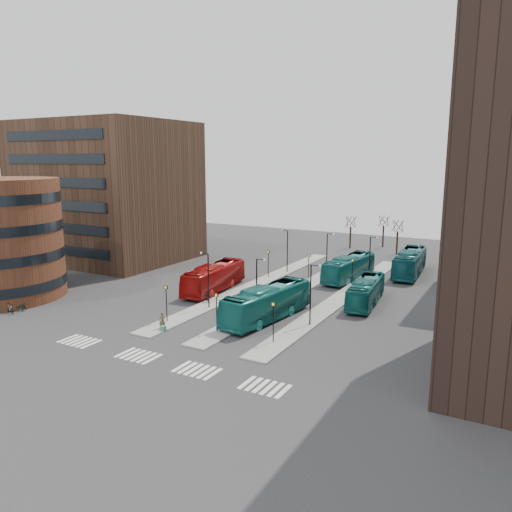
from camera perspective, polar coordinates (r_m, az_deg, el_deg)
The scene contains 22 objects.
ground at distance 40.42m, azimuth -16.11°, elevation -13.05°, with size 160.00×160.00×0.00m, color #2B2B2D.
island_left at distance 65.58m, azimuth 0.09°, elevation -3.19°, with size 2.50×45.00×0.15m, color gray.
island_mid at distance 62.99m, azimuth 4.89°, elevation -3.83°, with size 2.50×45.00×0.15m, color gray.
island_right at distance 60.89m, azimuth 10.06°, elevation -4.48°, with size 2.50×45.00×0.15m, color gray.
suitcase at distance 48.79m, azimuth -10.57°, elevation -8.19°, with size 0.46×0.37×0.58m, color #201C9E.
red_bus at distance 62.34m, azimuth -4.79°, elevation -2.47°, with size 2.82×12.04×3.35m, color #9D0D0C.
teal_bus_a at distance 51.14m, azimuth 1.29°, elevation -5.37°, with size 2.94×12.58×3.51m, color #146561.
teal_bus_b at distance 68.99m, azimuth 10.58°, elevation -1.31°, with size 2.79×11.91×3.32m, color #146564.
teal_bus_c at distance 57.79m, azimuth 12.44°, elevation -3.98°, with size 2.49×10.64×2.96m, color #125B58.
teal_bus_d at distance 73.78m, azimuth 17.16°, elevation -0.72°, with size 3.00×12.81×3.57m, color #12515A.
traveller at distance 49.22m, azimuth -10.66°, elevation -7.30°, with size 0.63×0.42×1.74m, color #4F4D2F.
commuter_a at distance 57.32m, azimuth -5.50°, elevation -4.64°, with size 0.73×0.57×1.50m, color black.
commuter_b at distance 51.49m, azimuth -1.82°, elevation -6.30°, with size 1.00×0.42×1.71m, color black.
commuter_c at distance 50.95m, azimuth -3.24°, elevation -6.47°, with size 1.14×0.65×1.76m, color black.
bicycle_near at distance 60.06m, azimuth -25.54°, elevation -5.29°, with size 0.56×1.61×0.85m, color gray.
bicycle_mid at distance 59.50m, azimuth -26.32°, elevation -5.40°, with size 0.50×1.76×1.06m, color gray.
bicycle_far at distance 60.39m, azimuth -25.09°, elevation -5.19°, with size 0.54×1.54×0.81m, color gray.
crosswalk_stripes at distance 42.01m, azimuth -10.45°, elevation -11.83°, with size 22.35×2.40×0.01m.
office_block at distance 85.25m, azimuth -16.63°, elevation 7.09°, with size 25.00×20.12×22.00m.
sign_poles at distance 56.46m, azimuth 1.64°, elevation -3.10°, with size 12.45×22.12×3.65m.
lamp_posts at distance 60.15m, azimuth 4.71°, elevation -1.11°, with size 14.04×20.24×6.12m.
bare_trees at distance 92.53m, azimuth 13.61°, elevation 2.36°, with size 10.97×8.14×5.90m.
Camera 1 is at (26.69, -25.66, 16.21)m, focal length 35.00 mm.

